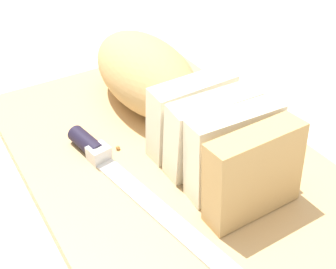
% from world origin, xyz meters
% --- Properties ---
extents(ground_plane, '(3.00, 3.00, 0.00)m').
position_xyz_m(ground_plane, '(0.00, 0.00, 0.00)').
color(ground_plane, silver).
extents(cutting_board, '(0.48, 0.31, 0.02)m').
position_xyz_m(cutting_board, '(0.00, 0.00, 0.01)').
color(cutting_board, tan).
rests_on(cutting_board, ground_plane).
extents(bread_loaf, '(0.34, 0.11, 0.09)m').
position_xyz_m(bread_loaf, '(-0.05, 0.03, 0.06)').
color(bread_loaf, tan).
rests_on(bread_loaf, cutting_board).
extents(bread_knife, '(0.27, 0.06, 0.02)m').
position_xyz_m(bread_knife, '(-0.01, -0.07, 0.03)').
color(bread_knife, silver).
rests_on(bread_knife, cutting_board).
extents(crumb_near_knife, '(0.01, 0.01, 0.01)m').
position_xyz_m(crumb_near_knife, '(-0.04, -0.04, 0.02)').
color(crumb_near_knife, '#A8753D').
rests_on(crumb_near_knife, cutting_board).
extents(crumb_near_loaf, '(0.00, 0.00, 0.00)m').
position_xyz_m(crumb_near_loaf, '(0.01, 0.02, 0.02)').
color(crumb_near_loaf, '#A8753D').
rests_on(crumb_near_loaf, cutting_board).
extents(crumb_stray_left, '(0.01, 0.01, 0.01)m').
position_xyz_m(crumb_stray_left, '(-0.04, -0.05, 0.02)').
color(crumb_stray_left, '#A8753D').
rests_on(crumb_stray_left, cutting_board).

